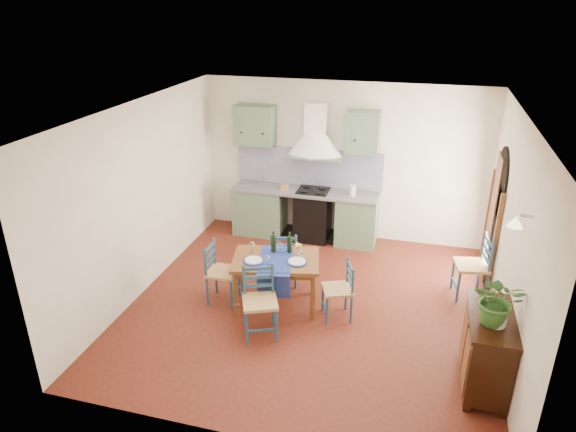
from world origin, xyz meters
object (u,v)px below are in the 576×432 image
object	(u,v)px
dining_table	(276,264)
sideboard	(487,349)
chair_near	(260,301)
potted_plant	(498,301)

from	to	relation	value
dining_table	sideboard	bearing A→B (deg)	-19.53
dining_table	chair_near	bearing A→B (deg)	-92.08
sideboard	potted_plant	distance (m)	0.72
dining_table	chair_near	size ratio (longest dim) A/B	1.41
sideboard	dining_table	bearing A→B (deg)	160.47
dining_table	chair_near	world-z (taller)	dining_table
dining_table	sideboard	world-z (taller)	dining_table
sideboard	potted_plant	world-z (taller)	potted_plant
dining_table	chair_near	distance (m)	0.70
dining_table	chair_near	xyz separation A→B (m)	(-0.02, -0.67, -0.18)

